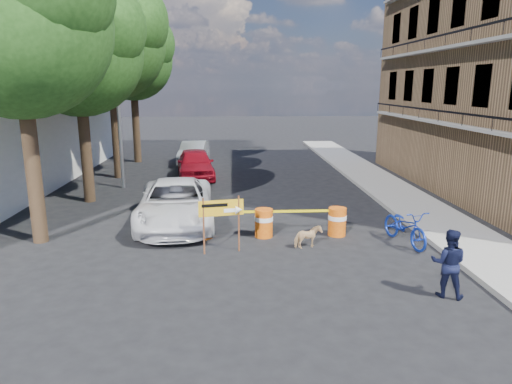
{
  "coord_description": "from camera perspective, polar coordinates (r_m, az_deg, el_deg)",
  "views": [
    {
      "loc": [
        -0.92,
        -11.6,
        4.66
      ],
      "look_at": [
        -0.16,
        2.76,
        1.3
      ],
      "focal_mm": 32.0,
      "sensor_mm": 36.0,
      "label": 1
    }
  ],
  "objects": [
    {
      "name": "sedan_red",
      "position": [
        23.64,
        -7.58,
        3.53
      ],
      "size": [
        2.33,
        4.62,
        1.51
      ],
      "primitive_type": "imported",
      "rotation": [
        0.0,
        0.0,
        0.13
      ],
      "color": "#A70D1E",
      "rests_on": "ground"
    },
    {
      "name": "bicycle",
      "position": [
        14.26,
        18.28,
        -2.15
      ],
      "size": [
        0.97,
        1.25,
        2.12
      ],
      "primitive_type": "imported",
      "rotation": [
        0.0,
        0.0,
        0.23
      ],
      "color": "#1531AD",
      "rests_on": "ground"
    },
    {
      "name": "barrel_far_right",
      "position": [
        14.71,
        10.11,
        -3.6
      ],
      "size": [
        0.58,
        0.58,
        0.9
      ],
      "color": "#CA470B",
      "rests_on": "ground"
    },
    {
      "name": "tree_far",
      "position": [
        29.23,
        -15.11,
        15.77
      ],
      "size": [
        5.04,
        4.8,
        8.84
      ],
      "color": "#332316",
      "rests_on": "ground"
    },
    {
      "name": "tree_mid_b",
      "position": [
        24.39,
        -17.66,
        17.4
      ],
      "size": [
        5.67,
        5.4,
        9.62
      ],
      "color": "#332316",
      "rests_on": "ground"
    },
    {
      "name": "detour_sign",
      "position": [
        12.85,
        -3.71,
        -2.54
      ],
      "size": [
        1.26,
        0.34,
        1.64
      ],
      "rotation": [
        0.0,
        0.0,
        0.19
      ],
      "color": "#592D19",
      "rests_on": "ground"
    },
    {
      "name": "barrel_mid_left",
      "position": [
        14.37,
        -6.52,
        -3.87
      ],
      "size": [
        0.58,
        0.58,
        0.9
      ],
      "color": "#CA470B",
      "rests_on": "ground"
    },
    {
      "name": "sedan_silver",
      "position": [
        28.22,
        -7.78,
        4.93
      ],
      "size": [
        1.73,
        4.23,
        1.36
      ],
      "primitive_type": "imported",
      "rotation": [
        0.0,
        0.0,
        -0.07
      ],
      "color": "#AFB3B6",
      "rests_on": "ground"
    },
    {
      "name": "dog",
      "position": [
        13.49,
        6.5,
        -5.62
      ],
      "size": [
        0.88,
        0.62,
        0.68
      ],
      "primitive_type": "imported",
      "rotation": [
        0.0,
        0.0,
        1.92
      ],
      "color": "tan",
      "rests_on": "ground"
    },
    {
      "name": "suv_white",
      "position": [
        15.79,
        -10.01,
        -1.39
      ],
      "size": [
        2.87,
        5.56,
        1.5
      ],
      "primitive_type": "imported",
      "rotation": [
        0.0,
        0.0,
        0.07
      ],
      "color": "silver",
      "rests_on": "ground"
    },
    {
      "name": "ground",
      "position": [
        12.54,
        1.4,
        -8.67
      ],
      "size": [
        120.0,
        120.0,
        0.0
      ],
      "primitive_type": "plane",
      "color": "black",
      "rests_on": "ground"
    },
    {
      "name": "pedestrian",
      "position": [
        11.18,
        22.93,
        -8.19
      ],
      "size": [
        0.95,
        0.86,
        1.58
      ],
      "primitive_type": "imported",
      "rotation": [
        0.0,
        0.0,
        2.72
      ],
      "color": "black",
      "rests_on": "ground"
    },
    {
      "name": "barrel_mid_right",
      "position": [
        14.36,
        0.98,
        -3.81
      ],
      "size": [
        0.58,
        0.58,
        0.9
      ],
      "color": "#CA470B",
      "rests_on": "ground"
    },
    {
      "name": "streetlamp",
      "position": [
        21.69,
        -16.79,
        11.86
      ],
      "size": [
        1.25,
        0.18,
        8.0
      ],
      "color": "gray",
      "rests_on": "ground"
    },
    {
      "name": "tree_mid_a",
      "position": [
        19.54,
        -21.25,
        16.25
      ],
      "size": [
        5.25,
        5.0,
        8.68
      ],
      "color": "#332316",
      "rests_on": "ground"
    },
    {
      "name": "sidewalk_east",
      "position": [
        19.53,
        18.43,
        -1.11
      ],
      "size": [
        2.4,
        40.0,
        0.15
      ],
      "primitive_type": "cube",
      "color": "gray",
      "rests_on": "ground"
    },
    {
      "name": "barrel_far_left",
      "position": [
        14.71,
        -13.7,
        -3.78
      ],
      "size": [
        0.58,
        0.58,
        0.9
      ],
      "color": "#CA470B",
      "rests_on": "ground"
    },
    {
      "name": "tree_near",
      "position": [
        14.89,
        -27.51,
        18.3
      ],
      "size": [
        5.46,
        5.2,
        9.15
      ],
      "color": "#332316",
      "rests_on": "ground"
    }
  ]
}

